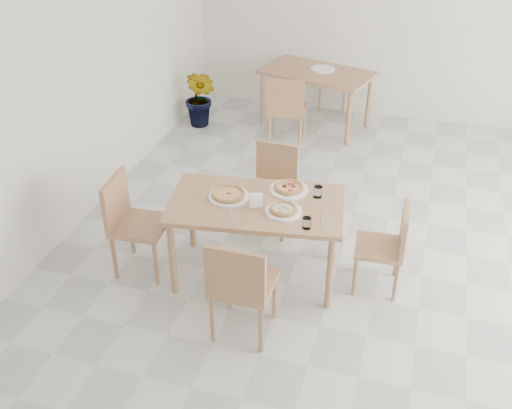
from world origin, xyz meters
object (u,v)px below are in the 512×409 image
(pizza_pepperoni, at_px, (289,187))
(tumbler_b, at_px, (307,223))
(chair_east, at_px, (389,243))
(plate_margherita, at_px, (229,196))
(chair_north, at_px, (273,181))
(pizza_mushroom, at_px, (283,209))
(second_table, at_px, (317,78))
(tumbler_a, at_px, (318,192))
(potted_plant, at_px, (201,98))
(plate_mushroom, at_px, (283,211))
(plate_pepperoni, at_px, (289,190))
(pizza_margherita, at_px, (229,194))
(chair_south, at_px, (240,283))
(napkin_holder, at_px, (256,201))
(chair_back_n, at_px, (339,75))
(chair_west, at_px, (130,218))
(chair_back_s, at_px, (286,106))
(main_table, at_px, (256,212))
(plate_empty, at_px, (323,69))

(pizza_pepperoni, xyz_separation_m, tumbler_b, (0.27, -0.52, 0.01))
(chair_east, bearing_deg, plate_margherita, -87.98)
(chair_north, distance_m, plate_margherita, 0.87)
(pizza_mushroom, relative_size, second_table, 0.18)
(tumbler_a, distance_m, second_table, 3.11)
(tumbler_a, bearing_deg, plate_margherita, -162.82)
(second_table, height_order, potted_plant, potted_plant)
(plate_mushroom, bearing_deg, tumbler_a, 55.44)
(plate_pepperoni, bearing_deg, pizza_margherita, -150.83)
(chair_south, xyz_separation_m, chair_east, (0.99, 0.93, -0.07))
(napkin_holder, height_order, potted_plant, napkin_holder)
(tumbler_b, distance_m, chair_back_n, 4.30)
(chair_north, distance_m, chair_west, 1.44)
(chair_east, height_order, chair_back_s, chair_back_s)
(plate_mushroom, xyz_separation_m, napkin_holder, (-0.24, 0.00, 0.05))
(chair_south, xyz_separation_m, plate_pepperoni, (0.10, 1.04, 0.23))
(main_table, relative_size, chair_east, 1.94)
(plate_pepperoni, distance_m, chair_back_s, 2.38)
(chair_south, height_order, pizza_mushroom, chair_south)
(chair_north, relative_size, chair_back_n, 1.05)
(tumbler_a, height_order, potted_plant, tumbler_a)
(chair_west, xyz_separation_m, plate_empty, (0.97, 3.56, 0.24))
(pizza_margherita, bearing_deg, chair_south, -65.76)
(main_table, relative_size, second_table, 1.01)
(plate_mushroom, relative_size, plate_empty, 0.97)
(chair_north, relative_size, tumbler_a, 8.61)
(chair_back_s, bearing_deg, pizza_pepperoni, 99.72)
(chair_east, distance_m, pizza_margherita, 1.39)
(potted_plant, bearing_deg, main_table, -60.51)
(tumbler_a, bearing_deg, main_table, -153.31)
(chair_west, relative_size, chair_back_s, 0.99)
(main_table, relative_size, chair_north, 1.82)
(pizza_mushroom, xyz_separation_m, potted_plant, (-1.85, 2.90, -0.39))
(chair_south, bearing_deg, chair_east, -136.72)
(tumbler_a, xyz_separation_m, napkin_holder, (-0.45, -0.31, 0.01))
(plate_mushroom, relative_size, chair_back_n, 0.37)
(chair_west, relative_size, tumbler_a, 9.18)
(main_table, height_order, pizza_mushroom, pizza_mushroom)
(tumbler_a, relative_size, chair_back_s, 0.11)
(plate_empty, bearing_deg, chair_south, -87.07)
(pizza_mushroom, bearing_deg, chair_east, 15.40)
(plate_margherita, bearing_deg, chair_back_s, 93.01)
(main_table, relative_size, chair_west, 1.71)
(tumbler_b, bearing_deg, plate_empty, 99.16)
(tumbler_b, height_order, plate_empty, tumbler_b)
(potted_plant, bearing_deg, napkin_holder, -60.85)
(pizza_mushroom, bearing_deg, pizza_margherita, 169.34)
(chair_east, relative_size, napkin_holder, 6.20)
(chair_east, distance_m, tumbler_b, 0.81)
(plate_mushroom, distance_m, second_table, 3.39)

